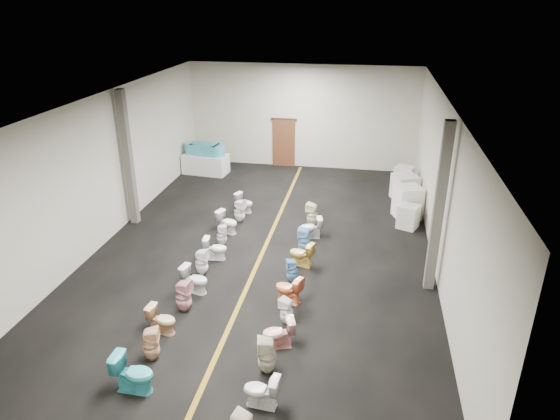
# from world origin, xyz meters

# --- Properties ---
(floor) EXTENTS (16.00, 16.00, 0.00)m
(floor) POSITION_xyz_m (0.00, 0.00, 0.00)
(floor) COLOR black
(floor) RESTS_ON ground
(ceiling) EXTENTS (16.00, 16.00, 0.00)m
(ceiling) POSITION_xyz_m (0.00, 0.00, 4.50)
(ceiling) COLOR black
(ceiling) RESTS_ON ground
(wall_back) EXTENTS (10.00, 0.00, 10.00)m
(wall_back) POSITION_xyz_m (0.00, 8.00, 2.25)
(wall_back) COLOR #BAB59F
(wall_back) RESTS_ON ground
(wall_front) EXTENTS (10.00, 0.00, 10.00)m
(wall_front) POSITION_xyz_m (0.00, -8.00, 2.25)
(wall_front) COLOR #BAB59F
(wall_front) RESTS_ON ground
(wall_left) EXTENTS (0.00, 16.00, 16.00)m
(wall_left) POSITION_xyz_m (-5.00, 0.00, 2.25)
(wall_left) COLOR #BAB59F
(wall_left) RESTS_ON ground
(wall_right) EXTENTS (0.00, 16.00, 16.00)m
(wall_right) POSITION_xyz_m (5.00, 0.00, 2.25)
(wall_right) COLOR #BAB59F
(wall_right) RESTS_ON ground
(aisle_stripe) EXTENTS (0.12, 15.60, 0.01)m
(aisle_stripe) POSITION_xyz_m (0.00, 0.00, 0.00)
(aisle_stripe) COLOR #886113
(aisle_stripe) RESTS_ON floor
(back_door) EXTENTS (1.00, 0.10, 2.10)m
(back_door) POSITION_xyz_m (-0.80, 7.94, 1.05)
(back_door) COLOR #562D19
(back_door) RESTS_ON floor
(door_frame) EXTENTS (1.15, 0.08, 0.10)m
(door_frame) POSITION_xyz_m (-0.80, 7.95, 2.12)
(door_frame) COLOR #331C11
(door_frame) RESTS_ON back_door
(column_left) EXTENTS (0.25, 0.25, 4.50)m
(column_left) POSITION_xyz_m (-4.75, 1.00, 2.25)
(column_left) COLOR #59544C
(column_left) RESTS_ON floor
(column_right) EXTENTS (0.25, 0.25, 4.50)m
(column_right) POSITION_xyz_m (4.75, -1.50, 2.25)
(column_right) COLOR #59544C
(column_right) RESTS_ON floor
(display_table) EXTENTS (1.97, 1.13, 0.84)m
(display_table) POSITION_xyz_m (-3.95, 6.31, 0.42)
(display_table) COLOR silver
(display_table) RESTS_ON floor
(bathtub) EXTENTS (1.84, 0.88, 0.55)m
(bathtub) POSITION_xyz_m (-3.95, 6.31, 1.07)
(bathtub) COLOR teal
(bathtub) RESTS_ON display_table
(appliance_crate_a) EXTENTS (0.81, 0.81, 0.79)m
(appliance_crate_a) POSITION_xyz_m (4.40, 2.20, 0.40)
(appliance_crate_a) COLOR silver
(appliance_crate_a) RESTS_ON floor
(appliance_crate_b) EXTENTS (1.06, 1.06, 1.13)m
(appliance_crate_b) POSITION_xyz_m (4.40, 3.05, 0.57)
(appliance_crate_b) COLOR silver
(appliance_crate_b) RESTS_ON floor
(appliance_crate_c) EXTENTS (1.11, 1.11, 0.95)m
(appliance_crate_c) POSITION_xyz_m (4.40, 4.76, 0.48)
(appliance_crate_c) COLOR beige
(appliance_crate_c) RESTS_ON floor
(appliance_crate_d) EXTENTS (0.87, 0.87, 0.97)m
(appliance_crate_d) POSITION_xyz_m (4.40, 5.72, 0.48)
(appliance_crate_d) COLOR beige
(appliance_crate_d) RESTS_ON floor
(toilet_left_0) EXTENTS (0.82, 0.48, 0.83)m
(toilet_left_0) POSITION_xyz_m (-1.27, -6.43, 0.41)
(toilet_left_0) COLOR teal
(toilet_left_0) RESTS_ON floor
(toilet_left_1) EXTENTS (0.44, 0.43, 0.79)m
(toilet_left_1) POSITION_xyz_m (-1.31, -5.51, 0.39)
(toilet_left_1) COLOR #E5B186
(toilet_left_1) RESTS_ON floor
(toilet_left_2) EXTENTS (0.71, 0.46, 0.68)m
(toilet_left_2) POSITION_xyz_m (-1.45, -4.59, 0.34)
(toilet_left_2) COLOR #E1AC7F
(toilet_left_2) RESTS_ON floor
(toilet_left_3) EXTENTS (0.44, 0.44, 0.86)m
(toilet_left_3) POSITION_xyz_m (-1.25, -3.70, 0.43)
(toilet_left_3) COLOR #D29197
(toilet_left_3) RESTS_ON floor
(toilet_left_4) EXTENTS (0.79, 0.54, 0.74)m
(toilet_left_4) POSITION_xyz_m (-1.28, -2.83, 0.37)
(toilet_left_4) COLOR silver
(toilet_left_4) RESTS_ON floor
(toilet_left_5) EXTENTS (0.39, 0.39, 0.77)m
(toilet_left_5) POSITION_xyz_m (-1.38, -1.95, 0.39)
(toilet_left_5) COLOR white
(toilet_left_5) RESTS_ON floor
(toilet_left_6) EXTENTS (0.70, 0.44, 0.69)m
(toilet_left_6) POSITION_xyz_m (-1.28, -1.03, 0.35)
(toilet_left_6) COLOR white
(toilet_left_6) RESTS_ON floor
(toilet_left_7) EXTENTS (0.40, 0.39, 0.70)m
(toilet_left_7) POSITION_xyz_m (-1.34, -0.16, 0.35)
(toilet_left_7) COLOR white
(toilet_left_7) RESTS_ON floor
(toilet_left_8) EXTENTS (0.82, 0.64, 0.74)m
(toilet_left_8) POSITION_xyz_m (-1.41, 0.76, 0.37)
(toilet_left_8) COLOR white
(toilet_left_8) RESTS_ON floor
(toilet_left_9) EXTENTS (0.48, 0.47, 0.83)m
(toilet_left_9) POSITION_xyz_m (-1.23, 1.61, 0.41)
(toilet_left_9) COLOR white
(toilet_left_9) RESTS_ON floor
(toilet_left_10) EXTENTS (0.77, 0.61, 0.69)m
(toilet_left_10) POSITION_xyz_m (-1.28, 2.51, 0.34)
(toilet_left_10) COLOR white
(toilet_left_10) RESTS_ON floor
(toilet_right_1) EXTENTS (0.73, 0.46, 0.71)m
(toilet_right_1) POSITION_xyz_m (1.26, -6.39, 0.35)
(toilet_right_1) COLOR silver
(toilet_right_1) RESTS_ON floor
(toilet_right_2) EXTENTS (0.46, 0.45, 0.84)m
(toilet_right_2) POSITION_xyz_m (1.18, -5.46, 0.42)
(toilet_right_2) COLOR beige
(toilet_right_2) RESTS_ON floor
(toilet_right_3) EXTENTS (0.79, 0.61, 0.72)m
(toilet_right_3) POSITION_xyz_m (1.27, -4.63, 0.36)
(toilet_right_3) COLOR #E7A39F
(toilet_right_3) RESTS_ON floor
(toilet_right_4) EXTENTS (0.40, 0.40, 0.68)m
(toilet_right_4) POSITION_xyz_m (1.30, -3.76, 0.34)
(toilet_right_4) COLOR white
(toilet_right_4) RESTS_ON floor
(toilet_right_5) EXTENTS (0.81, 0.63, 0.73)m
(toilet_right_5) POSITION_xyz_m (1.19, -2.84, 0.36)
(toilet_right_5) COLOR #F1804D
(toilet_right_5) RESTS_ON floor
(toilet_right_6) EXTENTS (0.40, 0.39, 0.68)m
(toilet_right_6) POSITION_xyz_m (1.14, -1.90, 0.34)
(toilet_right_6) COLOR #69A1CB
(toilet_right_6) RESTS_ON floor
(toilet_right_7) EXTENTS (0.80, 0.59, 0.73)m
(toilet_right_7) POSITION_xyz_m (1.26, -0.95, 0.36)
(toilet_right_7) COLOR #E5BF53
(toilet_right_7) RESTS_ON floor
(toilet_right_8) EXTENTS (0.41, 0.40, 0.81)m
(toilet_right_8) POSITION_xyz_m (1.24, -0.17, 0.40)
(toilet_right_8) COLOR #7FBAE7
(toilet_right_8) RESTS_ON floor
(toilet_right_9) EXTENTS (0.77, 0.54, 0.71)m
(toilet_right_9) POSITION_xyz_m (1.32, 0.84, 0.35)
(toilet_right_9) COLOR silver
(toilet_right_9) RESTS_ON floor
(toilet_right_10) EXTENTS (0.46, 0.46, 0.84)m
(toilet_right_10) POSITION_xyz_m (1.25, 1.73, 0.42)
(toilet_right_10) COLOR beige
(toilet_right_10) RESTS_ON floor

